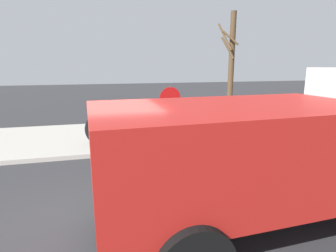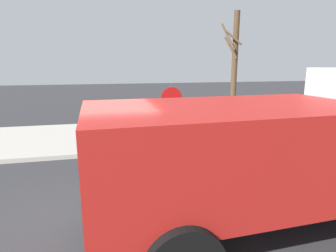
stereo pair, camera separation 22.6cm
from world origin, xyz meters
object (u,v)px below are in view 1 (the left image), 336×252
object	(u,v)px
stop_sign	(170,105)
loose_tire	(101,129)
fire_hydrant	(103,132)
dump_truck_red	(293,143)
bare_tree	(231,70)

from	to	relation	value
stop_sign	loose_tire	bearing A→B (deg)	165.13
fire_hydrant	dump_truck_red	bearing A→B (deg)	-61.18
fire_hydrant	bare_tree	distance (m)	6.20
loose_tire	bare_tree	world-z (taller)	bare_tree
fire_hydrant	dump_truck_red	distance (m)	7.12
loose_tire	dump_truck_red	bearing A→B (deg)	-59.32
fire_hydrant	bare_tree	world-z (taller)	bare_tree
fire_hydrant	loose_tire	xyz separation A→B (m)	(-0.06, -0.35, 0.21)
stop_sign	bare_tree	distance (m)	4.03
stop_sign	bare_tree	xyz separation A→B (m)	(3.32, 1.95, 1.19)
loose_tire	bare_tree	xyz separation A→B (m)	(5.75, 1.31, 2.06)
dump_truck_red	stop_sign	bearing A→B (deg)	101.13
bare_tree	loose_tire	bearing A→B (deg)	-167.21
fire_hydrant	loose_tire	distance (m)	0.41
dump_truck_red	fire_hydrant	bearing A→B (deg)	118.82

